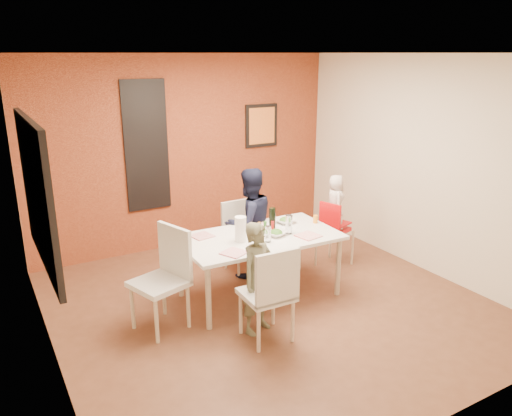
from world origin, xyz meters
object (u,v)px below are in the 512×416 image
chair_near (271,290)px  child_near (258,278)px  child_far (249,223)px  dining_table (259,241)px  wine_bottle (272,220)px  toddler (335,202)px  chair_left (166,272)px  high_chair (334,228)px  paper_towel_roll (241,229)px  chair_far (240,232)px

chair_near → child_near: 0.25m
chair_near → child_far: child_far is taller
chair_near → child_near: size_ratio=0.86×
dining_table → wine_bottle: 0.29m
toddler → wine_bottle: bearing=123.1°
chair_left → child_far: child_far is taller
toddler → child_far: bearing=96.9°
chair_left → high_chair: chair_left is taller
chair_near → child_far: (0.58, 1.45, 0.14)m
high_chair → dining_table: bearing=81.6°
high_chair → child_far: 1.13m
child_near → child_far: (0.58, 1.20, 0.12)m
dining_table → child_near: (-0.40, -0.65, -0.10)m
child_far → wine_bottle: size_ratio=4.88×
toddler → paper_towel_roll: (-1.54, -0.30, 0.00)m
high_chair → chair_left: bearing=78.6°
chair_far → dining_table: bearing=-104.4°
chair_left → toddler: toddler is taller
chair_far → toddler: 1.28m
high_chair → child_far: bearing=54.9°
wine_bottle → dining_table: bearing=-168.5°
chair_far → toddler: bearing=-27.7°
chair_far → child_near: child_near is taller
dining_table → chair_near: (-0.40, -0.90, -0.12)m
dining_table → chair_near: 0.99m
high_chair → paper_towel_roll: 1.59m
dining_table → chair_far: size_ratio=2.01×
chair_left → paper_towel_roll: size_ratio=3.74×
paper_towel_roll → wine_bottle: bearing=10.9°
child_near → child_far: child_far is taller
child_near → high_chair: bearing=9.3°
toddler → dining_table: bearing=123.2°
chair_far → high_chair: bearing=-28.7°
chair_left → paper_towel_roll: chair_left is taller
chair_far → child_near: bearing=-113.6°
dining_table → wine_bottle: bearing=11.5°
chair_far → chair_near: bearing=-110.7°
high_chair → paper_towel_roll: size_ratio=3.17×
chair_near → wine_bottle: wine_bottle is taller
toddler → wine_bottle: 1.10m
child_near → toddler: size_ratio=1.63×
chair_near → chair_far: bearing=-107.0°
chair_near → chair_far: size_ratio=1.10×
chair_left → child_far: (1.32, 0.64, 0.11)m
dining_table → child_near: size_ratio=1.57×
child_far → wine_bottle: (0.01, -0.51, 0.19)m
chair_near → chair_left: (-0.74, 0.81, 0.03)m
chair_near → paper_towel_roll: bearing=-97.1°
chair_near → child_far: 1.57m
paper_towel_roll → dining_table: bearing=10.5°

